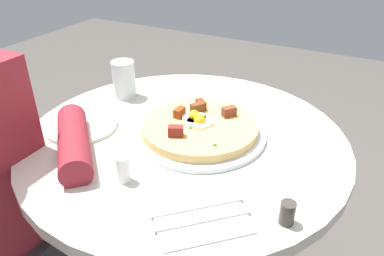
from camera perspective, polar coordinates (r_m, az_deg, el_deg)
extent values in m
cylinder|color=beige|center=(0.94, -1.15, -1.90)|extent=(0.81, 0.81, 0.03)
cylinder|color=#333338|center=(1.17, -0.97, -16.67)|extent=(0.10, 0.10, 0.67)
cylinder|color=maroon|center=(0.89, -17.72, -2.07)|extent=(0.23, 0.23, 0.07)
cylinder|color=white|center=(0.93, 1.16, -0.69)|extent=(0.33, 0.33, 0.01)
cylinder|color=#DFB567|center=(0.92, 1.17, 0.22)|extent=(0.29, 0.29, 0.02)
cylinder|color=white|center=(0.91, 1.17, 0.92)|extent=(0.06, 0.06, 0.01)
sphere|color=yellow|center=(0.91, 1.17, 1.24)|extent=(0.03, 0.03, 0.03)
cylinder|color=white|center=(0.93, 0.32, 1.58)|extent=(0.06, 0.06, 0.01)
sphere|color=yellow|center=(0.93, 0.32, 1.90)|extent=(0.03, 0.03, 0.03)
cube|color=maroon|center=(0.98, 1.47, 3.59)|extent=(0.04, 0.04, 0.02)
cube|color=brown|center=(0.95, 5.70, 2.52)|extent=(0.04, 0.04, 0.02)
cube|color=brown|center=(0.96, 0.99, 3.07)|extent=(0.04, 0.03, 0.02)
cube|color=maroon|center=(0.94, -1.95, 2.41)|extent=(0.03, 0.02, 0.02)
cube|color=maroon|center=(0.86, -2.52, -0.47)|extent=(0.03, 0.04, 0.03)
cube|color=#387F2D|center=(0.96, 0.67, 2.28)|extent=(0.01, 0.01, 0.00)
cube|color=#387F2D|center=(0.92, -0.72, 1.04)|extent=(0.01, 0.01, 0.00)
cube|color=#387F2D|center=(0.94, -0.72, 1.72)|extent=(0.01, 0.01, 0.00)
cube|color=#387F2D|center=(0.83, 3.56, -2.59)|extent=(0.00, 0.01, 0.00)
cube|color=#387F2D|center=(0.97, -1.56, 2.76)|extent=(0.01, 0.01, 0.00)
cube|color=#387F2D|center=(0.89, -0.25, 0.10)|extent=(0.01, 0.00, 0.00)
cylinder|color=silver|center=(1.00, -16.65, 0.32)|extent=(0.18, 0.18, 0.01)
cube|color=white|center=(0.70, 1.25, -13.17)|extent=(0.22, 0.22, 0.00)
cube|color=silver|center=(0.71, 0.83, -11.95)|extent=(0.13, 0.14, 0.00)
cube|color=silver|center=(0.69, 1.70, -13.89)|extent=(0.13, 0.14, 0.00)
cylinder|color=silver|center=(1.13, -10.40, 7.38)|extent=(0.07, 0.07, 0.11)
cylinder|color=white|center=(0.78, -10.47, -6.22)|extent=(0.03, 0.03, 0.06)
cylinder|color=#3F3833|center=(0.70, 14.43, -12.52)|extent=(0.03, 0.03, 0.05)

